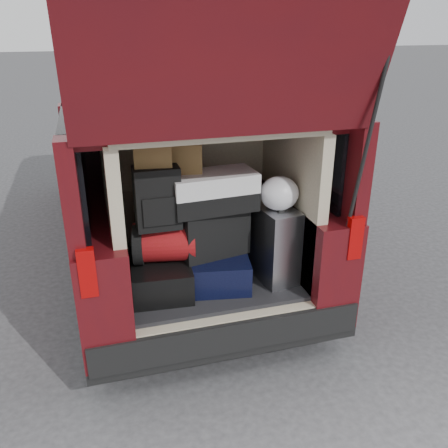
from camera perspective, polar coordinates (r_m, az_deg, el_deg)
The scene contains 13 objects.
ground at distance 3.76m, azimuth -0.78°, elevation -15.32°, with size 80.00×80.00×0.00m, color #323234.
minivan at distance 4.97m, azimuth -6.53°, elevation 6.34°, with size 1.90×5.35×2.77m.
load_floor at distance 3.82m, azimuth -1.91°, elevation -9.61°, with size 1.24×1.05×0.55m, color black.
black_hardshell at distance 3.46m, azimuth -7.60°, elevation -6.05°, with size 0.41×0.57×0.23m, color black.
navy_hardshell at distance 3.53m, azimuth -0.65°, elevation -5.28°, with size 0.42×0.52×0.23m, color black.
silver_roller at distance 3.51m, azimuth 6.16°, elevation -2.41°, with size 0.24×0.38×0.57m, color white.
red_duffel at distance 3.36m, azimuth -7.20°, elevation -2.12°, with size 0.43×0.28×0.28m, color maroon.
black_soft_case at distance 3.43m, azimuth -1.52°, elevation -0.74°, with size 0.49×0.29×0.35m, color black.
backpack at distance 3.18m, azimuth -8.03°, elevation 3.14°, with size 0.30×0.18×0.43m, color black.
twotone_duffel at distance 3.29m, azimuth -1.38°, elevation 3.96°, with size 0.59×0.31×0.27m, color white.
grocery_sack_lower at distance 3.13m, azimuth -8.63°, elevation 9.00°, with size 0.24×0.20×0.22m, color brown.
grocery_sack_upper at distance 3.26m, azimuth -4.52°, elevation 8.02°, with size 0.20×0.16×0.20m, color brown.
plastic_bag_right at distance 3.34m, azimuth 6.66°, elevation 3.69°, with size 0.28×0.26×0.24m, color white.
Camera 1 is at (-0.76, -2.84, 2.35)m, focal length 38.00 mm.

